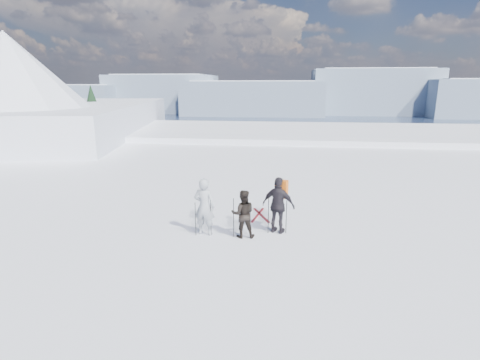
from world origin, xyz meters
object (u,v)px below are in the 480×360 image
object	(u,v)px
skier_grey	(204,207)
skis_loose	(259,215)
skier_dark	(243,214)
skier_pack	(278,205)

from	to	relation	value
skier_grey	skis_loose	xyz separation A→B (m)	(1.73, 2.13, -0.98)
skier_grey	skis_loose	world-z (taller)	skier_grey
skier_grey	skier_dark	world-z (taller)	skier_grey
skier_grey	skis_loose	size ratio (longest dim) A/B	1.18
skier_grey	skier_dark	distance (m)	1.35
skier_dark	skier_pack	xyz separation A→B (m)	(1.16, 0.53, 0.17)
skier_dark	skier_pack	bearing A→B (deg)	-163.29
skier_grey	skis_loose	distance (m)	2.92
skier_grey	skier_pack	distance (m)	2.54
skier_dark	skier_grey	bearing A→B (deg)	-11.06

